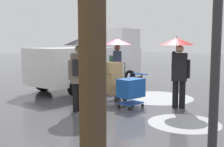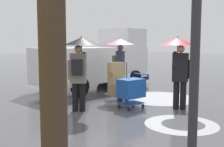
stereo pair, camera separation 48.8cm
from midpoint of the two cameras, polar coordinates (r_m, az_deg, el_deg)
ground_plane at (r=8.99m, az=6.88°, el=-6.38°), size 90.00×90.00×0.00m
slush_patch_near_cluster at (r=7.14m, az=15.81°, el=-9.88°), size 1.77×1.77×0.01m
slush_patch_under_van at (r=10.19m, az=10.94°, el=-4.92°), size 2.61×2.61×0.01m
cargo_van_parked_right at (r=12.25m, az=-1.77°, el=2.60°), size 2.30×5.39×2.60m
shopping_cart_vendor at (r=8.49m, az=5.55°, el=-3.19°), size 0.65×0.88×1.04m
hand_dolly_boxes at (r=9.46m, az=2.28°, el=-1.24°), size 0.77×0.85×1.32m
pedestrian_pink_side at (r=10.06m, az=3.01°, el=4.03°), size 1.04×1.04×2.15m
pedestrian_black_side at (r=7.95m, az=-4.76°, el=3.43°), size 1.04×1.04×2.15m
pedestrian_white_side at (r=8.51m, az=15.01°, el=3.52°), size 1.04×1.04×2.15m
bare_tree_near at (r=2.46m, az=-5.97°, el=4.16°), size 0.96×0.97×3.75m
street_lamp at (r=3.70m, az=20.50°, el=12.29°), size 0.28×0.28×3.86m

